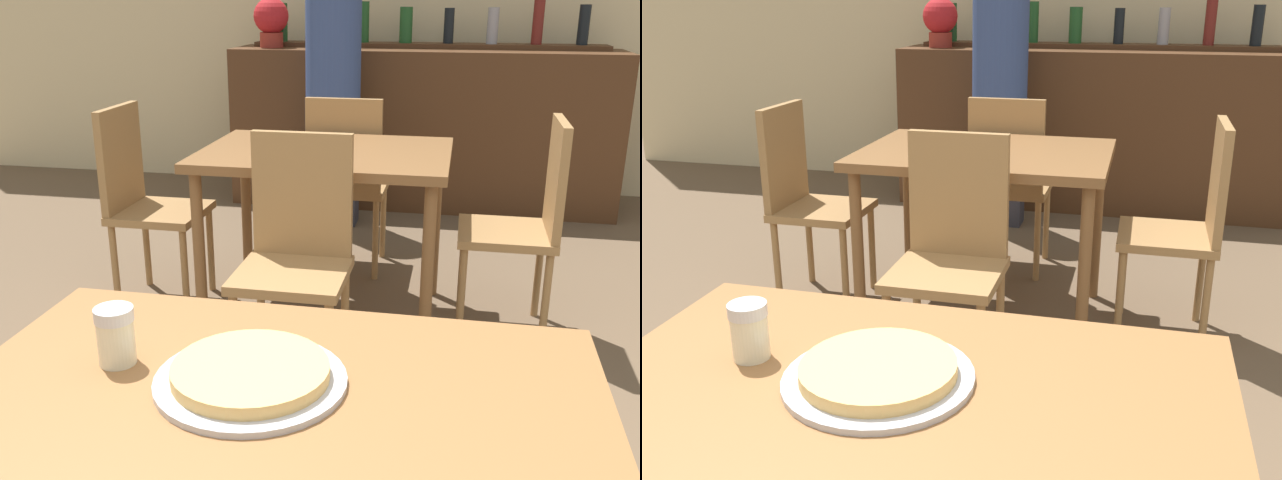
# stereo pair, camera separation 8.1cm
# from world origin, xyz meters

# --- Properties ---
(dining_table_near) EXTENTS (1.11, 0.79, 0.77)m
(dining_table_near) POSITION_xyz_m (0.00, 0.00, 0.68)
(dining_table_near) COLOR brown
(dining_table_near) RESTS_ON ground_plane
(dining_table_far) EXTENTS (1.07, 0.79, 0.77)m
(dining_table_far) POSITION_xyz_m (-0.29, 2.01, 0.69)
(dining_table_far) COLOR brown
(dining_table_far) RESTS_ON ground_plane
(bar_counter) EXTENTS (2.60, 0.56, 1.07)m
(bar_counter) POSITION_xyz_m (0.00, 4.00, 0.53)
(bar_counter) COLOR #4C2D19
(bar_counter) RESTS_ON ground_plane
(bar_back_shelf) EXTENTS (2.39, 0.24, 0.34)m
(bar_back_shelf) POSITION_xyz_m (0.00, 4.14, 1.14)
(bar_back_shelf) COLOR #4C2D19
(bar_back_shelf) RESTS_ON bar_counter
(chair_far_side_front) EXTENTS (0.40, 0.40, 0.93)m
(chair_far_side_front) POSITION_xyz_m (-0.29, 1.45, 0.53)
(chair_far_side_front) COLOR olive
(chair_far_side_front) RESTS_ON ground_plane
(chair_far_side_back) EXTENTS (0.40, 0.40, 0.93)m
(chair_far_side_back) POSITION_xyz_m (-0.29, 2.57, 0.53)
(chair_far_side_back) COLOR olive
(chair_far_side_back) RESTS_ON ground_plane
(chair_far_side_left) EXTENTS (0.40, 0.40, 0.93)m
(chair_far_side_left) POSITION_xyz_m (-1.16, 2.01, 0.53)
(chair_far_side_left) COLOR olive
(chair_far_side_left) RESTS_ON ground_plane
(chair_far_side_right) EXTENTS (0.40, 0.40, 0.93)m
(chair_far_side_right) POSITION_xyz_m (0.58, 2.01, 0.53)
(chair_far_side_right) COLOR olive
(chair_far_side_right) RESTS_ON ground_plane
(pizza_tray) EXTENTS (0.33, 0.33, 0.04)m
(pizza_tray) POSITION_xyz_m (-0.05, 0.06, 0.79)
(pizza_tray) COLOR #B7B7BC
(pizza_tray) RESTS_ON dining_table_near
(cheese_shaker) EXTENTS (0.07, 0.07, 0.11)m
(cheese_shaker) POSITION_xyz_m (-0.31, 0.09, 0.82)
(cheese_shaker) COLOR beige
(cheese_shaker) RESTS_ON dining_table_near
(person_standing) EXTENTS (0.34, 0.34, 1.68)m
(person_standing) POSITION_xyz_m (-0.52, 3.42, 0.91)
(person_standing) COLOR #2D2D38
(person_standing) RESTS_ON ground_plane
(potted_plant) EXTENTS (0.24, 0.24, 0.33)m
(potted_plant) POSITION_xyz_m (-1.05, 3.95, 1.25)
(potted_plant) COLOR maroon
(potted_plant) RESTS_ON bar_counter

